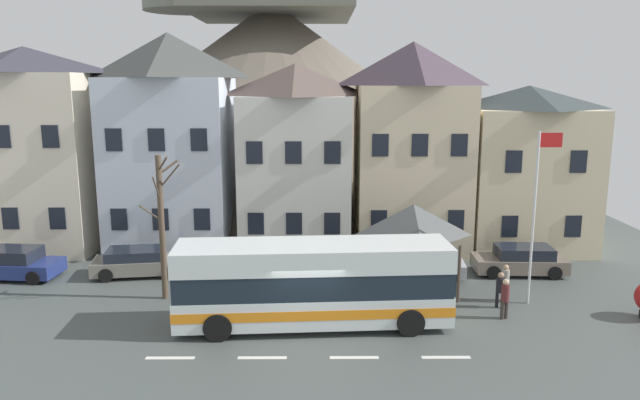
{
  "coord_description": "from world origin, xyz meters",
  "views": [
    {
      "loc": [
        0.29,
        -19.7,
        8.76
      ],
      "look_at": [
        0.41,
        3.92,
        4.13
      ],
      "focal_mm": 33.29,
      "sensor_mm": 36.0,
      "label": 1
    }
  ],
  "objects_px": {
    "townhouse_00": "(32,149)",
    "parked_car_02": "(16,264)",
    "townhouse_02": "(296,157)",
    "pedestrian_02": "(505,281)",
    "pedestrian_00": "(505,297)",
    "pedestrian_01": "(500,287)",
    "townhouse_01": "(172,142)",
    "bus_shelter": "(413,220)",
    "parked_car_03": "(421,264)",
    "townhouse_04": "(525,167)",
    "transit_bus": "(313,285)",
    "hilltop_castle": "(272,90)",
    "parked_car_00": "(140,262)",
    "townhouse_03": "(411,147)",
    "flagpole": "(536,206)",
    "public_bench": "(401,266)",
    "bare_tree_00": "(162,224)",
    "parked_car_01": "(520,260)"
  },
  "relations": [
    {
      "from": "townhouse_02",
      "to": "pedestrian_02",
      "type": "xyz_separation_m",
      "value": [
        8.84,
        -8.51,
        -4.06
      ]
    },
    {
      "from": "parked_car_02",
      "to": "public_bench",
      "type": "xyz_separation_m",
      "value": [
        17.73,
        0.15,
        -0.2
      ]
    },
    {
      "from": "parked_car_03",
      "to": "pedestrian_01",
      "type": "relative_size",
      "value": 2.72
    },
    {
      "from": "townhouse_02",
      "to": "townhouse_03",
      "type": "bearing_deg",
      "value": -1.5
    },
    {
      "from": "pedestrian_02",
      "to": "public_bench",
      "type": "xyz_separation_m",
      "value": [
        -3.79,
        3.2,
        -0.37
      ]
    },
    {
      "from": "townhouse_02",
      "to": "public_bench",
      "type": "distance_m",
      "value": 8.56
    },
    {
      "from": "bus_shelter",
      "to": "public_bench",
      "type": "xyz_separation_m",
      "value": [
        -0.2,
        1.68,
        -2.58
      ]
    },
    {
      "from": "pedestrian_01",
      "to": "public_bench",
      "type": "distance_m",
      "value": 5.21
    },
    {
      "from": "parked_car_02",
      "to": "parked_car_00",
      "type": "bearing_deg",
      "value": 9.16
    },
    {
      "from": "townhouse_01",
      "to": "townhouse_04",
      "type": "distance_m",
      "value": 19.01
    },
    {
      "from": "townhouse_02",
      "to": "pedestrian_00",
      "type": "bearing_deg",
      "value": -51.53
    },
    {
      "from": "parked_car_00",
      "to": "bare_tree_00",
      "type": "xyz_separation_m",
      "value": [
        1.98,
        -3.14,
        2.54
      ]
    },
    {
      "from": "townhouse_04",
      "to": "parked_car_03",
      "type": "bearing_deg",
      "value": -140.26
    },
    {
      "from": "transit_bus",
      "to": "parked_car_01",
      "type": "relative_size",
      "value": 2.38
    },
    {
      "from": "parked_car_02",
      "to": "bare_tree_00",
      "type": "height_order",
      "value": "bare_tree_00"
    },
    {
      "from": "parked_car_02",
      "to": "bare_tree_00",
      "type": "distance_m",
      "value": 8.36
    },
    {
      "from": "townhouse_04",
      "to": "bus_shelter",
      "type": "height_order",
      "value": "townhouse_04"
    },
    {
      "from": "pedestrian_00",
      "to": "parked_car_00",
      "type": "bearing_deg",
      "value": 160.77
    },
    {
      "from": "parked_car_02",
      "to": "pedestrian_00",
      "type": "bearing_deg",
      "value": -8.62
    },
    {
      "from": "parked_car_03",
      "to": "bus_shelter",
      "type": "bearing_deg",
      "value": -107.21
    },
    {
      "from": "transit_bus",
      "to": "parked_car_02",
      "type": "xyz_separation_m",
      "value": [
        -13.69,
        5.52,
        -0.89
      ]
    },
    {
      "from": "townhouse_04",
      "to": "hilltop_castle",
      "type": "xyz_separation_m",
      "value": [
        -15.05,
        19.98,
        3.91
      ]
    },
    {
      "from": "transit_bus",
      "to": "pedestrian_00",
      "type": "relative_size",
      "value": 6.44
    },
    {
      "from": "townhouse_02",
      "to": "pedestrian_00",
      "type": "relative_size",
      "value": 6.25
    },
    {
      "from": "townhouse_00",
      "to": "parked_car_03",
      "type": "height_order",
      "value": "townhouse_00"
    },
    {
      "from": "bus_shelter",
      "to": "bare_tree_00",
      "type": "height_order",
      "value": "bare_tree_00"
    },
    {
      "from": "transit_bus",
      "to": "townhouse_04",
      "type": "bearing_deg",
      "value": 40.66
    },
    {
      "from": "parked_car_03",
      "to": "pedestrian_02",
      "type": "relative_size",
      "value": 2.59
    },
    {
      "from": "townhouse_00",
      "to": "public_bench",
      "type": "xyz_separation_m",
      "value": [
        19.1,
        -5.27,
        -4.86
      ]
    },
    {
      "from": "pedestrian_00",
      "to": "bare_tree_00",
      "type": "height_order",
      "value": "bare_tree_00"
    },
    {
      "from": "townhouse_03",
      "to": "pedestrian_01",
      "type": "xyz_separation_m",
      "value": [
        2.27,
        -9.1,
        -4.59
      ]
    },
    {
      "from": "transit_bus",
      "to": "parked_car_00",
      "type": "xyz_separation_m",
      "value": [
        -8.14,
        5.96,
        -0.94
      ]
    },
    {
      "from": "parked_car_00",
      "to": "public_bench",
      "type": "bearing_deg",
      "value": -9.41
    },
    {
      "from": "townhouse_04",
      "to": "hilltop_castle",
      "type": "bearing_deg",
      "value": 127.0
    },
    {
      "from": "parked_car_02",
      "to": "flagpole",
      "type": "xyz_separation_m",
      "value": [
        22.47,
        -3.33,
        3.38
      ]
    },
    {
      "from": "hilltop_castle",
      "to": "bare_tree_00",
      "type": "height_order",
      "value": "hilltop_castle"
    },
    {
      "from": "pedestrian_01",
      "to": "townhouse_01",
      "type": "bearing_deg",
      "value": 147.98
    },
    {
      "from": "townhouse_04",
      "to": "public_bench",
      "type": "height_order",
      "value": "townhouse_04"
    },
    {
      "from": "townhouse_03",
      "to": "parked_car_00",
      "type": "height_order",
      "value": "townhouse_03"
    },
    {
      "from": "bus_shelter",
      "to": "townhouse_01",
      "type": "bearing_deg",
      "value": 149.04
    },
    {
      "from": "townhouse_02",
      "to": "parked_car_00",
      "type": "distance_m",
      "value": 9.72
    },
    {
      "from": "townhouse_01",
      "to": "parked_car_02",
      "type": "relative_size",
      "value": 2.88
    },
    {
      "from": "hilltop_castle",
      "to": "public_bench",
      "type": "xyz_separation_m",
      "value": [
        7.76,
        -25.29,
        -7.77
      ]
    },
    {
      "from": "parked_car_00",
      "to": "bare_tree_00",
      "type": "height_order",
      "value": "bare_tree_00"
    },
    {
      "from": "transit_bus",
      "to": "parked_car_01",
      "type": "distance_m",
      "value": 11.41
    },
    {
      "from": "townhouse_03",
      "to": "bus_shelter",
      "type": "height_order",
      "value": "townhouse_03"
    },
    {
      "from": "transit_bus",
      "to": "pedestrian_02",
      "type": "height_order",
      "value": "transit_bus"
    },
    {
      "from": "bus_shelter",
      "to": "parked_car_03",
      "type": "distance_m",
      "value": 3.04
    },
    {
      "from": "townhouse_02",
      "to": "public_bench",
      "type": "bearing_deg",
      "value": -46.38
    },
    {
      "from": "townhouse_00",
      "to": "parked_car_02",
      "type": "xyz_separation_m",
      "value": [
        1.37,
        -5.42,
        -4.66
      ]
    }
  ]
}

